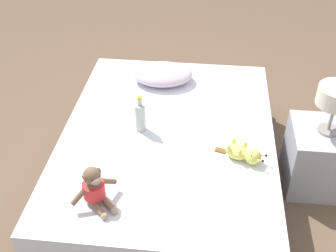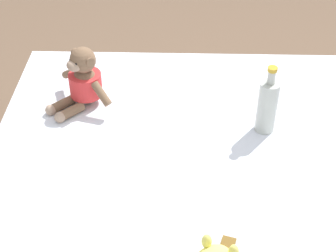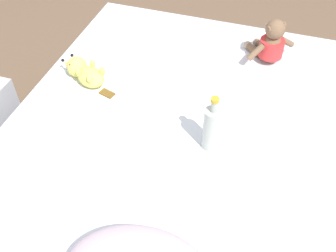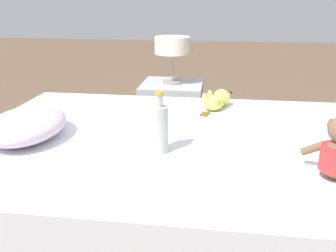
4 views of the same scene
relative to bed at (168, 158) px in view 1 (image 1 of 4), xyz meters
The scene contains 7 objects.
ground_plane 0.23m from the bed, ahead, with size 16.00×16.00×0.00m, color brown.
bed is the anchor object (origin of this frame).
pillow 0.71m from the bed, 100.08° to the left, with size 0.49×0.37×0.13m.
plush_monkey 0.80m from the bed, 116.30° to the right, with size 0.26×0.26×0.24m.
plush_yellow_creature 0.61m from the bed, 24.25° to the right, with size 0.32×0.19×0.10m.
glass_bottle 0.39m from the bed, behind, with size 0.07×0.07×0.26m.
nightstand 1.06m from the bed, ahead, with size 0.45×0.45×0.47m.
Camera 1 is at (0.25, -2.23, 2.23)m, focal length 45.92 mm.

